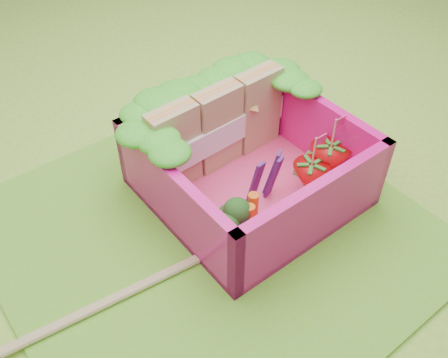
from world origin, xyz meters
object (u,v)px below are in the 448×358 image
object	(u,v)px
broccoli	(228,223)
strawberry_left	(310,179)
bento_box	(249,163)
chopsticks	(66,322)
strawberry_right	(328,162)
sandwich_stack	(218,128)

from	to	relation	value
broccoli	strawberry_left	size ratio (longest dim) A/B	0.65
broccoli	strawberry_left	distance (m)	0.73
bento_box	strawberry_left	size ratio (longest dim) A/B	2.66
bento_box	chopsticks	distance (m)	1.52
strawberry_right	broccoli	bearing A→B (deg)	-177.14
bento_box	broccoli	world-z (taller)	bento_box
broccoli	strawberry_right	size ratio (longest dim) A/B	0.61
broccoli	strawberry_left	xyz separation A→B (m)	(0.72, 0.02, -0.06)
strawberry_right	sandwich_stack	bearing A→B (deg)	128.38
strawberry_right	chopsticks	distance (m)	2.00
chopsticks	strawberry_right	bearing A→B (deg)	-2.59
sandwich_stack	chopsticks	world-z (taller)	sandwich_stack
strawberry_left	chopsticks	size ratio (longest dim) A/B	0.25
sandwich_stack	broccoli	size ratio (longest dim) A/B	3.59
sandwich_stack	bento_box	bearing A→B (deg)	-90.85
chopsticks	bento_box	bearing A→B (deg)	7.02
bento_box	chopsticks	xyz separation A→B (m)	(-1.49, -0.18, -0.25)
broccoli	bento_box	bearing A→B (deg)	36.40
strawberry_left	strawberry_right	size ratio (longest dim) A/B	0.94
strawberry_left	bento_box	bearing A→B (deg)	133.90
strawberry_left	chopsticks	xyz separation A→B (m)	(-1.78, 0.12, -0.16)
strawberry_right	bento_box	bearing A→B (deg)	151.34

